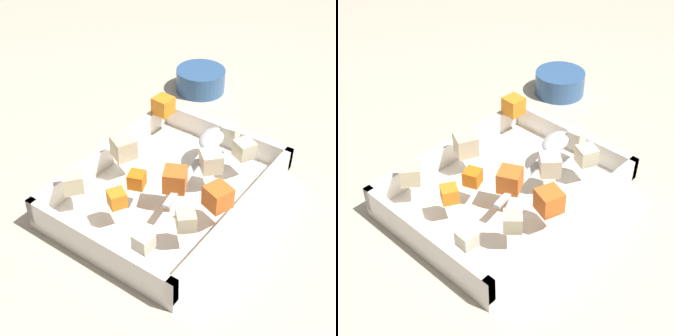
# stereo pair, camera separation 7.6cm
# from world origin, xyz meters

# --- Properties ---
(ground_plane) EXTENTS (4.00, 4.00, 0.00)m
(ground_plane) POSITION_xyz_m (0.00, 0.00, 0.00)
(ground_plane) COLOR #BCB29E
(baking_dish) EXTENTS (0.34, 0.26, 0.05)m
(baking_dish) POSITION_xyz_m (-0.01, -0.02, 0.02)
(baking_dish) COLOR white
(baking_dish) RESTS_ON ground_plane
(carrot_chunk_mid_right) EXTENTS (0.03, 0.03, 0.02)m
(carrot_chunk_mid_right) POSITION_xyz_m (0.09, -0.03, 0.07)
(carrot_chunk_mid_right) COLOR orange
(carrot_chunk_mid_right) RESTS_ON baking_dish
(carrot_chunk_rim_edge) EXTENTS (0.04, 0.04, 0.03)m
(carrot_chunk_rim_edge) POSITION_xyz_m (0.02, 0.01, 0.07)
(carrot_chunk_rim_edge) COLOR orange
(carrot_chunk_rim_edge) RESTS_ON baking_dish
(carrot_chunk_far_right) EXTENTS (0.04, 0.04, 0.03)m
(carrot_chunk_far_right) POSITION_xyz_m (0.01, 0.08, 0.07)
(carrot_chunk_far_right) COLOR orange
(carrot_chunk_far_right) RESTS_ON baking_dish
(carrot_chunk_near_left) EXTENTS (0.03, 0.03, 0.03)m
(carrot_chunk_near_left) POSITION_xyz_m (-0.14, -0.13, 0.07)
(carrot_chunk_near_left) COLOR orange
(carrot_chunk_near_left) RESTS_ON baking_dish
(carrot_chunk_mid_left) EXTENTS (0.03, 0.03, 0.02)m
(carrot_chunk_mid_left) POSITION_xyz_m (0.05, -0.04, 0.07)
(carrot_chunk_mid_left) COLOR orange
(carrot_chunk_mid_left) RESTS_ON baking_dish
(potato_chunk_front_center) EXTENTS (0.04, 0.04, 0.03)m
(potato_chunk_front_center) POSITION_xyz_m (-0.11, 0.06, 0.07)
(potato_chunk_front_center) COLOR beige
(potato_chunk_front_center) RESTS_ON baking_dish
(potato_chunk_corner_nw) EXTENTS (0.04, 0.04, 0.03)m
(potato_chunk_corner_nw) POSITION_xyz_m (0.11, -0.11, 0.07)
(potato_chunk_corner_nw) COLOR beige
(potato_chunk_corner_nw) RESTS_ON baking_dish
(potato_chunk_near_right) EXTENTS (0.04, 0.04, 0.03)m
(potato_chunk_near_right) POSITION_xyz_m (-0.05, 0.03, 0.07)
(potato_chunk_near_right) COLOR beige
(potato_chunk_near_right) RESTS_ON baking_dish
(potato_chunk_back_center) EXTENTS (0.05, 0.05, 0.03)m
(potato_chunk_back_center) POSITION_xyz_m (-0.00, -0.10, 0.07)
(potato_chunk_back_center) COLOR beige
(potato_chunk_back_center) RESTS_ON baking_dish
(potato_chunk_corner_sw) EXTENTS (0.04, 0.04, 0.03)m
(potato_chunk_corner_sw) POSITION_xyz_m (0.07, 0.07, 0.07)
(potato_chunk_corner_sw) COLOR beige
(potato_chunk_corner_sw) RESTS_ON baking_dish
(parsnip_chunk_corner_se) EXTENTS (0.03, 0.03, 0.02)m
(parsnip_chunk_corner_se) POSITION_xyz_m (-0.14, 0.01, 0.07)
(parsnip_chunk_corner_se) COLOR silver
(parsnip_chunk_corner_se) RESTS_ON baking_dish
(parsnip_chunk_corner_ne) EXTENTS (0.02, 0.02, 0.02)m
(parsnip_chunk_corner_ne) POSITION_xyz_m (0.14, 0.05, 0.07)
(parsnip_chunk_corner_ne) COLOR silver
(parsnip_chunk_corner_ne) RESTS_ON baking_dish
(serving_spoon) EXTENTS (0.21, 0.06, 0.02)m
(serving_spoon) POSITION_xyz_m (-0.10, -0.00, 0.06)
(serving_spoon) COLOR silver
(serving_spoon) RESTS_ON baking_dish
(small_prep_bowl) EXTENTS (0.10, 0.10, 0.05)m
(small_prep_bowl) POSITION_xyz_m (-0.33, -0.17, 0.02)
(small_prep_bowl) COLOR #33598C
(small_prep_bowl) RESTS_ON ground_plane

